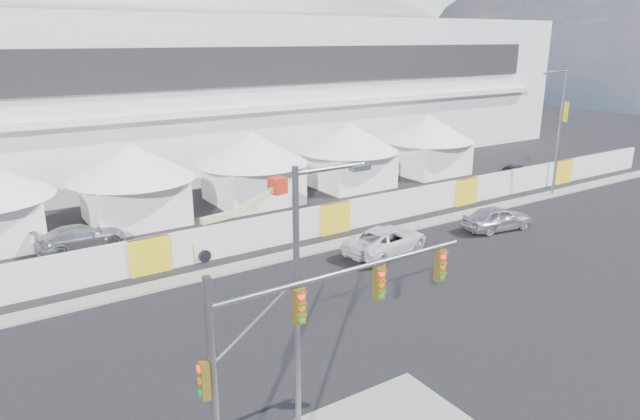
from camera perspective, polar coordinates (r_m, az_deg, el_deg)
ground at (r=23.35m, az=9.78°, el=-14.77°), size 160.00×160.00×0.00m
far_curb at (r=44.88m, az=17.79°, el=0.43°), size 80.00×1.20×0.12m
stadium at (r=60.24m, az=-11.49°, el=14.01°), size 80.00×24.80×21.98m
tent_row at (r=41.87m, az=-12.31°, el=4.08°), size 53.40×8.40×5.40m
hoarding_fence at (r=36.73m, az=1.41°, el=-0.79°), size 70.00×0.25×2.00m
scaffold_tower at (r=78.46m, az=17.08°, el=11.69°), size 4.40×4.40×12.00m
sedan_silver at (r=39.08m, az=17.31°, el=-0.77°), size 2.58×4.99×1.62m
pickup_curb at (r=33.56m, az=6.64°, el=-3.02°), size 3.87×6.14×1.58m
lot_car_b at (r=53.04m, az=18.88°, el=3.60°), size 3.13×4.93×1.56m
lot_car_c at (r=36.82m, az=-22.82°, el=-2.54°), size 2.55×5.28×1.48m
traffic_mast at (r=15.95m, az=-3.87°, el=-14.62°), size 8.75×0.64×6.58m
streetlight_median at (r=15.89m, az=-1.60°, el=-8.93°), size 2.46×0.25×8.88m
streetlight_curb at (r=48.28m, az=22.78°, el=7.99°), size 2.94×0.66×9.93m
boom_lift at (r=34.23m, az=-9.57°, el=-2.38°), size 7.44×2.27×3.70m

